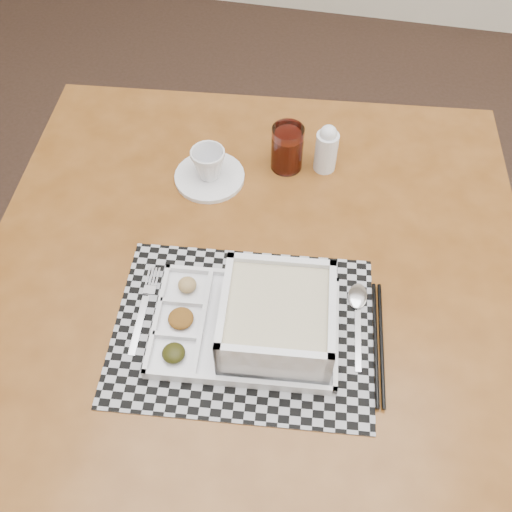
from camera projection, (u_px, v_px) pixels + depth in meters
The scene contains 11 objects.
floor at pixel (238, 500), 1.57m from camera, with size 5.00×5.00×0.00m, color #302118.
dining_table at pixel (254, 294), 1.14m from camera, with size 1.15×1.15×0.78m.
placemat at pixel (243, 329), 1.00m from camera, with size 0.45×0.34×0.00m, color #95969C.
serving_tray at pixel (268, 321), 0.97m from camera, with size 0.34×0.25×0.10m.
fork at pixel (145, 307), 1.02m from camera, with size 0.04×0.19×0.00m.
spoon at pixel (358, 302), 1.03m from camera, with size 0.04×0.18×0.01m.
chopsticks at pixel (378, 342), 0.98m from camera, with size 0.04×0.24×0.01m.
saucer at pixel (210, 177), 1.22m from camera, with size 0.15×0.15×0.01m, color silver.
cup at pixel (208, 164), 1.19m from camera, with size 0.07×0.07×0.07m, color silver.
juice_glass at pixel (287, 149), 1.21m from camera, with size 0.07×0.07×0.10m.
creamer_bottle at pixel (326, 149), 1.20m from camera, with size 0.05×0.05×0.11m.
Camera 1 is at (0.13, -0.38, 1.66)m, focal length 40.00 mm.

